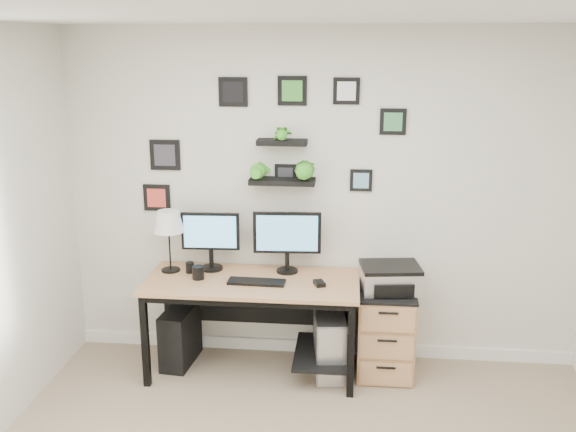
# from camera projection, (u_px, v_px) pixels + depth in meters

# --- Properties ---
(room) EXTENTS (4.00, 4.00, 4.00)m
(room) POSITION_uv_depth(u_px,v_px,m) (320.00, 346.00, 5.27)
(room) COLOR tan
(room) RESTS_ON ground
(desk) EXTENTS (1.60, 0.70, 0.75)m
(desk) POSITION_uv_depth(u_px,v_px,m) (258.00, 294.00, 4.86)
(desk) COLOR tan
(desk) RESTS_ON ground
(monitor_left) EXTENTS (0.45, 0.18, 0.46)m
(monitor_left) POSITION_uv_depth(u_px,v_px,m) (211.00, 237.00, 4.95)
(monitor_left) COLOR black
(monitor_left) RESTS_ON desk
(monitor_right) EXTENTS (0.52, 0.18, 0.48)m
(monitor_right) POSITION_uv_depth(u_px,v_px,m) (287.00, 237.00, 4.88)
(monitor_right) COLOR black
(monitor_right) RESTS_ON desk
(keyboard) EXTENTS (0.43, 0.15, 0.02)m
(keyboard) POSITION_uv_depth(u_px,v_px,m) (257.00, 282.00, 4.73)
(keyboard) COLOR black
(keyboard) RESTS_ON desk
(mouse) EXTENTS (0.10, 0.12, 0.03)m
(mouse) POSITION_uv_depth(u_px,v_px,m) (319.00, 283.00, 4.69)
(mouse) COLOR black
(mouse) RESTS_ON desk
(table_lamp) EXTENTS (0.24, 0.24, 0.48)m
(table_lamp) POSITION_uv_depth(u_px,v_px,m) (168.00, 223.00, 4.89)
(table_lamp) COLOR black
(table_lamp) RESTS_ON desk
(mug) EXTENTS (0.09, 0.09, 0.10)m
(mug) POSITION_uv_depth(u_px,v_px,m) (198.00, 273.00, 4.81)
(mug) COLOR black
(mug) RESTS_ON desk
(pen_cup) EXTENTS (0.07, 0.07, 0.08)m
(pen_cup) POSITION_uv_depth(u_px,v_px,m) (190.00, 267.00, 4.94)
(pen_cup) COLOR black
(pen_cup) RESTS_ON desk
(pc_tower_black) EXTENTS (0.25, 0.47, 0.45)m
(pc_tower_black) POSITION_uv_depth(u_px,v_px,m) (180.00, 336.00, 5.07)
(pc_tower_black) COLOR black
(pc_tower_black) RESTS_ON ground
(pc_tower_grey) EXTENTS (0.28, 0.52, 0.49)m
(pc_tower_grey) POSITION_uv_depth(u_px,v_px,m) (329.00, 343.00, 4.90)
(pc_tower_grey) COLOR gray
(pc_tower_grey) RESTS_ON ground
(file_cabinet) EXTENTS (0.43, 0.53, 0.67)m
(file_cabinet) POSITION_uv_depth(u_px,v_px,m) (385.00, 331.00, 4.90)
(file_cabinet) COLOR tan
(file_cabinet) RESTS_ON ground
(printer) EXTENTS (0.47, 0.40, 0.20)m
(printer) POSITION_uv_depth(u_px,v_px,m) (390.00, 278.00, 4.79)
(printer) COLOR silver
(printer) RESTS_ON file_cabinet
(wall_decor) EXTENTS (2.03, 0.18, 1.06)m
(wall_decor) POSITION_uv_depth(u_px,v_px,m) (279.00, 152.00, 4.82)
(wall_decor) COLOR black
(wall_decor) RESTS_ON ground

